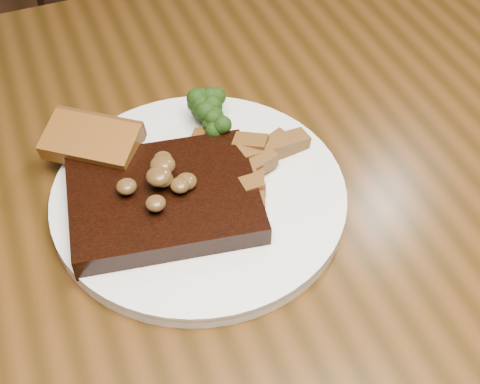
% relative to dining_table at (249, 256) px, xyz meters
% --- Properties ---
extents(dining_table, '(1.60, 0.90, 0.75)m').
position_rel_dining_table_xyz_m(dining_table, '(0.00, 0.00, 0.00)').
color(dining_table, '#45270D').
rests_on(dining_table, ground).
extents(chair_far, '(0.49, 0.49, 0.84)m').
position_rel_dining_table_xyz_m(chair_far, '(0.02, 0.69, -0.20)').
color(chair_far, black).
rests_on(chair_far, ground).
extents(plate, '(0.35, 0.35, 0.01)m').
position_rel_dining_table_xyz_m(plate, '(-0.05, 0.02, 0.10)').
color(plate, white).
rests_on(plate, dining_table).
extents(steak, '(0.20, 0.17, 0.03)m').
position_rel_dining_table_xyz_m(steak, '(-0.09, 0.01, 0.12)').
color(steak, black).
rests_on(steak, plate).
extents(steak_bone, '(0.16, 0.04, 0.02)m').
position_rel_dining_table_xyz_m(steak_bone, '(-0.09, -0.05, 0.11)').
color(steak_bone, beige).
rests_on(steak_bone, plate).
extents(mushroom_pile, '(0.07, 0.07, 0.03)m').
position_rel_dining_table_xyz_m(mushroom_pile, '(-0.09, 0.02, 0.15)').
color(mushroom_pile, '#543C1A').
rests_on(mushroom_pile, steak).
extents(garlic_bread, '(0.11, 0.10, 0.02)m').
position_rel_dining_table_xyz_m(garlic_bread, '(-0.14, 0.10, 0.12)').
color(garlic_bread, brown).
rests_on(garlic_bread, plate).
extents(potato_wedges, '(0.11, 0.11, 0.02)m').
position_rel_dining_table_xyz_m(potato_wedges, '(0.03, 0.02, 0.12)').
color(potato_wedges, brown).
rests_on(potato_wedges, plate).
extents(broccoli_cluster, '(0.07, 0.07, 0.04)m').
position_rel_dining_table_xyz_m(broccoli_cluster, '(-0.00, 0.11, 0.12)').
color(broccoli_cluster, '#1C360C').
rests_on(broccoli_cluster, plate).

